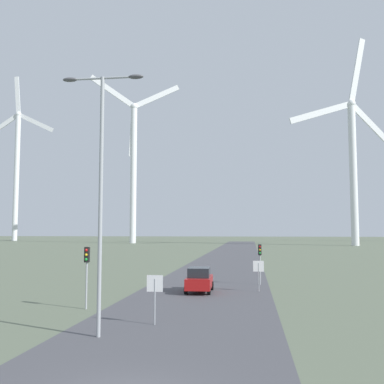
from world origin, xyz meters
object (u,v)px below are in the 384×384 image
(traffic_light_post_near_left, at_px, (87,263))
(wind_turbine_center, at_px, (353,155))
(wind_turbine_far_left, at_px, (17,165))
(streetlamp, at_px, (101,173))
(stop_sign_near, at_px, (155,290))
(wind_turbine_left, at_px, (134,159))
(stop_sign_far, at_px, (259,270))
(car_approaching, at_px, (199,280))
(traffic_light_post_near_right, at_px, (260,255))

(traffic_light_post_near_left, distance_m, wind_turbine_center, 120.68)
(traffic_light_post_near_left, height_order, wind_turbine_center, wind_turbine_center)
(traffic_light_post_near_left, height_order, wind_turbine_far_left, wind_turbine_far_left)
(traffic_light_post_near_left, bearing_deg, streetlamp, -65.11)
(stop_sign_near, xyz_separation_m, wind_turbine_left, (-35.90, 130.29, 27.66))
(traffic_light_post_near_left, bearing_deg, wind_turbine_center, 70.25)
(stop_sign_far, height_order, wind_turbine_far_left, wind_turbine_far_left)
(streetlamp, height_order, car_approaching, streetlamp)
(stop_sign_near, distance_m, car_approaching, 11.74)
(traffic_light_post_near_right, height_order, car_approaching, traffic_light_post_near_right)
(wind_turbine_far_left, bearing_deg, wind_turbine_center, -18.31)
(traffic_light_post_near_left, relative_size, car_approaching, 0.87)
(stop_sign_near, relative_size, traffic_light_post_near_right, 0.71)
(streetlamp, height_order, stop_sign_far, streetlamp)
(car_approaching, bearing_deg, traffic_light_post_near_right, 48.34)
(stop_sign_near, bearing_deg, traffic_light_post_near_right, 72.06)
(wind_turbine_far_left, relative_size, wind_turbine_center, 1.13)
(wind_turbine_left, distance_m, wind_turbine_center, 72.62)
(stop_sign_near, height_order, traffic_light_post_near_left, traffic_light_post_near_left)
(stop_sign_far, distance_m, car_approaching, 4.52)
(stop_sign_far, bearing_deg, streetlamp, -115.05)
(stop_sign_far, bearing_deg, wind_turbine_far_left, 124.53)
(streetlamp, relative_size, wind_turbine_center, 0.18)
(traffic_light_post_near_right, bearing_deg, streetlamp, -110.53)
(streetlamp, xyz_separation_m, traffic_light_post_near_right, (7.34, 19.60, -4.67))
(car_approaching, distance_m, wind_turbine_center, 111.88)
(streetlamp, xyz_separation_m, wind_turbine_center, (36.95, 117.81, 19.54))
(stop_sign_far, bearing_deg, stop_sign_near, -112.77)
(traffic_light_post_near_left, xyz_separation_m, wind_turbine_far_left, (-89.96, 154.28, 29.80))
(wind_turbine_center, bearing_deg, traffic_light_post_near_right, -106.78)
(stop_sign_far, distance_m, traffic_light_post_near_right, 4.41)
(traffic_light_post_near_left, xyz_separation_m, car_approaching, (5.77, 7.94, -1.74))
(stop_sign_far, relative_size, wind_turbine_center, 0.04)
(stop_sign_far, bearing_deg, traffic_light_post_near_right, 87.43)
(stop_sign_far, xyz_separation_m, car_approaching, (-4.39, -0.84, -0.69))
(traffic_light_post_near_right, bearing_deg, wind_turbine_left, 110.02)
(traffic_light_post_near_right, distance_m, wind_turbine_left, 123.70)
(stop_sign_far, height_order, wind_turbine_left, wind_turbine_left)
(stop_sign_near, relative_size, wind_turbine_far_left, 0.03)
(traffic_light_post_near_right, bearing_deg, stop_sign_far, -92.57)
(streetlamp, height_order, traffic_light_post_near_left, streetlamp)
(wind_turbine_far_left, bearing_deg, traffic_light_post_near_left, -59.75)
(traffic_light_post_near_left, xyz_separation_m, wind_turbine_center, (39.96, 111.30, 24.04))
(stop_sign_far, height_order, traffic_light_post_near_left, traffic_light_post_near_left)
(wind_turbine_center, bearing_deg, wind_turbine_left, 167.87)
(stop_sign_near, height_order, wind_turbine_left, wind_turbine_left)
(streetlamp, distance_m, wind_turbine_far_left, 187.45)
(traffic_light_post_near_right, distance_m, car_approaching, 7.07)
(stop_sign_near, bearing_deg, traffic_light_post_near_left, 142.66)
(car_approaching, xyz_separation_m, wind_turbine_left, (-36.76, 118.61, 28.42))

